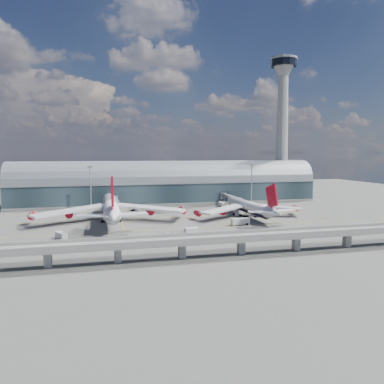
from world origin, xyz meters
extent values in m
plane|color=#474744|center=(0.00, 0.00, 0.00)|extent=(500.00, 500.00, 0.00)
cube|color=gold|center=(0.00, -10.00, 0.01)|extent=(200.00, 0.25, 0.01)
cube|color=gold|center=(0.00, 20.00, 0.01)|extent=(200.00, 0.25, 0.01)
cube|color=gold|center=(0.00, 50.00, 0.01)|extent=(200.00, 0.25, 0.01)
cube|color=gold|center=(-35.00, 30.00, 0.01)|extent=(0.25, 80.00, 0.01)
cube|color=gold|center=(35.00, 30.00, 0.01)|extent=(0.25, 80.00, 0.01)
cube|color=#1F2D34|center=(0.00, 78.00, 7.00)|extent=(200.00, 28.00, 14.00)
cylinder|color=gray|center=(0.00, 78.00, 14.00)|extent=(200.00, 28.00, 28.00)
cube|color=gray|center=(0.00, 64.00, 14.00)|extent=(200.00, 1.00, 1.20)
cube|color=gray|center=(0.00, 78.00, 0.60)|extent=(200.00, 30.00, 1.20)
cube|color=gray|center=(85.00, 83.00, 4.00)|extent=(18.00, 18.00, 8.00)
cone|color=gray|center=(85.00, 83.00, 45.00)|extent=(10.00, 10.00, 90.00)
cone|color=gray|center=(85.00, 83.00, 92.00)|extent=(16.00, 16.00, 8.00)
cylinder|color=black|center=(85.00, 83.00, 97.00)|extent=(18.00, 18.00, 5.00)
cylinder|color=gray|center=(85.00, 83.00, 100.00)|extent=(19.00, 19.00, 1.50)
cylinder|color=gray|center=(85.00, 83.00, 101.50)|extent=(2.40, 2.40, 3.00)
cube|color=gray|center=(0.00, -55.00, 5.50)|extent=(220.00, 8.50, 1.20)
cube|color=gray|center=(0.00, -59.00, 6.60)|extent=(220.00, 0.40, 1.20)
cube|color=gray|center=(0.00, -51.00, 6.60)|extent=(220.00, 0.40, 1.20)
cube|color=gray|center=(0.00, -56.50, 6.15)|extent=(220.00, 0.12, 0.12)
cube|color=gray|center=(0.00, -53.50, 6.15)|extent=(220.00, 0.12, 0.12)
cube|color=gray|center=(-60.00, -55.00, 2.50)|extent=(2.20, 2.20, 5.00)
cube|color=gray|center=(-40.00, -55.00, 2.50)|extent=(2.20, 2.20, 5.00)
cube|color=gray|center=(-20.00, -55.00, 2.50)|extent=(2.20, 2.20, 5.00)
cube|color=gray|center=(0.00, -55.00, 2.50)|extent=(2.20, 2.20, 5.00)
cube|color=gray|center=(20.00, -55.00, 2.50)|extent=(2.20, 2.20, 5.00)
cube|color=gray|center=(40.00, -55.00, 2.50)|extent=(2.20, 2.20, 5.00)
cylinder|color=gray|center=(-50.00, 55.00, 12.50)|extent=(0.70, 0.70, 25.00)
cube|color=gray|center=(-50.00, 55.00, 25.20)|extent=(3.00, 0.40, 1.00)
cylinder|color=gray|center=(50.00, 55.00, 12.50)|extent=(0.70, 0.70, 25.00)
cube|color=gray|center=(50.00, 55.00, 25.20)|extent=(3.00, 0.40, 1.00)
cylinder|color=white|center=(-39.88, 17.69, 6.91)|extent=(7.32, 59.17, 7.14)
cone|color=white|center=(-39.78, 50.60, 6.91)|extent=(7.16, 8.94, 7.14)
cone|color=white|center=(-39.99, -17.46, 7.81)|extent=(7.18, 13.40, 7.14)
cube|color=#B40719|center=(-39.98, -14.12, 16.62)|extent=(0.82, 13.34, 14.77)
cube|color=white|center=(-58.56, 15.51, 6.02)|extent=(35.96, 24.67, 2.88)
cube|color=white|center=(-21.22, 15.40, 6.02)|extent=(35.91, 24.84, 2.88)
cylinder|color=#B40719|center=(-59.24, 17.75, 4.01)|extent=(3.59, 5.59, 3.57)
cylinder|color=#B40719|center=(-75.84, 17.80, 4.01)|extent=(3.59, 5.59, 3.57)
cylinder|color=#B40719|center=(-20.53, 17.63, 4.01)|extent=(3.59, 5.59, 3.57)
cylinder|color=#B40719|center=(-3.93, 17.58, 4.01)|extent=(3.59, 5.59, 3.57)
cylinder|color=gray|center=(-39.82, 38.54, 1.67)|extent=(0.56, 0.56, 3.35)
cylinder|color=gray|center=(-43.47, 13.24, 1.67)|extent=(0.67, 0.67, 3.35)
cylinder|color=gray|center=(-36.33, 13.22, 1.67)|extent=(0.67, 0.67, 3.35)
cylinder|color=black|center=(-43.47, 13.24, 0.61)|extent=(2.46, 1.68, 1.67)
cylinder|color=black|center=(-36.33, 13.22, 0.61)|extent=(2.46, 1.68, 1.67)
cylinder|color=white|center=(30.59, 13.12, 5.49)|extent=(7.91, 45.22, 5.40)
cone|color=white|center=(29.17, 38.37, 5.49)|extent=(5.80, 7.73, 5.40)
cone|color=white|center=(32.11, -13.98, 6.23)|extent=(6.01, 11.45, 5.40)
cube|color=#B40719|center=(31.95, -11.19, 13.30)|extent=(1.27, 11.14, 12.32)
cube|color=white|center=(16.15, 10.45, 4.74)|extent=(27.86, 20.91, 2.30)
cube|color=white|center=(45.24, 12.08, 4.74)|extent=(28.60, 18.52, 2.30)
cylinder|color=black|center=(30.59, 13.12, 4.00)|extent=(6.84, 40.57, 4.59)
cylinder|color=#B40719|center=(15.51, 12.28, 3.07)|extent=(3.23, 4.81, 2.98)
cylinder|color=#B40719|center=(2.58, 11.55, 3.07)|extent=(3.23, 4.81, 2.98)
cylinder|color=#B40719|center=(45.67, 13.97, 3.07)|extent=(3.23, 4.81, 2.98)
cylinder|color=#B40719|center=(58.60, 14.70, 3.07)|extent=(3.23, 4.81, 2.98)
cylinder|color=gray|center=(29.70, 28.96, 1.40)|extent=(0.47, 0.47, 2.79)
cylinder|color=gray|center=(27.83, 9.24, 1.40)|extent=(0.56, 0.56, 2.79)
cylinder|color=gray|center=(33.77, 9.58, 1.40)|extent=(0.56, 0.56, 2.79)
cylinder|color=black|center=(27.83, 9.24, 0.51)|extent=(2.12, 1.51, 1.40)
cylinder|color=black|center=(33.77, 9.58, 0.51)|extent=(2.12, 1.51, 1.40)
cube|color=gray|center=(-36.38, 52.00, 5.20)|extent=(3.00, 24.00, 3.00)
cube|color=gray|center=(-36.38, 40.00, 5.20)|extent=(3.60, 3.60, 3.40)
cylinder|color=gray|center=(-36.38, 64.00, 5.20)|extent=(4.40, 4.40, 4.00)
cylinder|color=gray|center=(-36.38, 40.00, 1.70)|extent=(0.50, 0.50, 3.40)
cylinder|color=black|center=(-36.38, 40.00, 0.35)|extent=(1.40, 0.80, 0.80)
cube|color=gray|center=(34.09, 50.00, 5.20)|extent=(3.00, 28.00, 3.00)
cube|color=gray|center=(34.09, 36.00, 5.20)|extent=(3.60, 3.60, 3.40)
cylinder|color=gray|center=(34.09, 64.00, 5.20)|extent=(4.40, 4.40, 4.00)
cylinder|color=gray|center=(34.09, 36.00, 1.70)|extent=(0.50, 0.50, 3.40)
cylinder|color=black|center=(34.09, 36.00, 0.35)|extent=(1.40, 0.80, 0.80)
cube|color=silver|center=(-59.69, -18.92, 1.57)|extent=(5.25, 7.14, 2.56)
cylinder|color=black|center=(-58.65, -16.98, 0.44)|extent=(2.59, 1.94, 0.89)
cylinder|color=black|center=(-60.73, -20.86, 0.44)|extent=(2.59, 1.94, 0.89)
cube|color=silver|center=(-9.33, -24.24, 1.77)|extent=(5.83, 3.26, 2.88)
cylinder|color=black|center=(-7.57, -24.48, 0.50)|extent=(1.36, 2.88, 1.00)
cylinder|color=black|center=(-11.09, -24.00, 0.50)|extent=(1.36, 2.88, 1.00)
cube|color=silver|center=(17.88, -8.20, 1.73)|extent=(8.82, 3.25, 2.80)
cylinder|color=black|center=(20.63, -8.45, 0.49)|extent=(1.21, 2.77, 0.97)
cylinder|color=black|center=(15.13, -7.95, 0.49)|extent=(1.21, 2.77, 0.97)
cube|color=silver|center=(26.08, 17.49, 1.48)|extent=(4.11, 5.93, 2.40)
cylinder|color=black|center=(25.39, 19.13, 0.42)|extent=(2.45, 1.66, 0.83)
cylinder|color=black|center=(26.77, 15.86, 0.42)|extent=(2.45, 1.66, 0.83)
cube|color=silver|center=(27.98, 49.14, 1.67)|extent=(3.15, 5.51, 2.71)
cylinder|color=black|center=(28.23, 50.79, 0.47)|extent=(2.72, 1.32, 0.94)
cylinder|color=black|center=(27.73, 47.50, 0.47)|extent=(2.72, 1.32, 0.94)
cube|color=silver|center=(-25.01, 47.56, 1.76)|extent=(6.45, 6.47, 2.86)
cylinder|color=black|center=(-23.53, 49.06, 0.50)|extent=(2.65, 2.64, 0.99)
cylinder|color=black|center=(-26.50, 46.06, 0.50)|extent=(2.65, 2.64, 0.99)
cube|color=gray|center=(-18.86, -25.66, 0.27)|extent=(2.63, 1.83, 0.32)
cube|color=#AFAFB4|center=(-18.86, -25.66, 1.11)|extent=(2.20, 1.70, 1.59)
cube|color=gray|center=(-16.11, -25.51, 0.27)|extent=(2.63, 1.83, 0.32)
cube|color=#AFAFB4|center=(-16.11, -25.51, 1.11)|extent=(2.20, 1.70, 1.59)
cube|color=gray|center=(-13.35, -25.37, 0.27)|extent=(2.63, 1.83, 0.32)
cube|color=#AFAFB4|center=(-13.35, -25.37, 1.11)|extent=(2.20, 1.70, 1.59)
cube|color=gray|center=(18.35, -33.34, 0.28)|extent=(3.12, 2.52, 0.34)
cube|color=#AFAFB4|center=(18.35, -33.34, 1.19)|extent=(2.66, 2.28, 1.69)
cube|color=gray|center=(21.16, -32.48, 0.28)|extent=(3.12, 2.52, 0.34)
cube|color=#AFAFB4|center=(21.16, -32.48, 1.19)|extent=(2.66, 2.28, 1.69)
cube|color=gray|center=(23.97, -31.61, 0.28)|extent=(3.12, 2.52, 0.34)
cube|color=#AFAFB4|center=(23.97, -31.61, 1.19)|extent=(2.66, 2.28, 1.69)
cube|color=gray|center=(26.78, -30.75, 0.28)|extent=(3.12, 2.52, 0.34)
cube|color=#AFAFB4|center=(26.78, -30.75, 1.19)|extent=(2.66, 2.28, 1.69)
camera|label=1|loc=(-44.77, -168.12, 33.29)|focal=35.00mm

